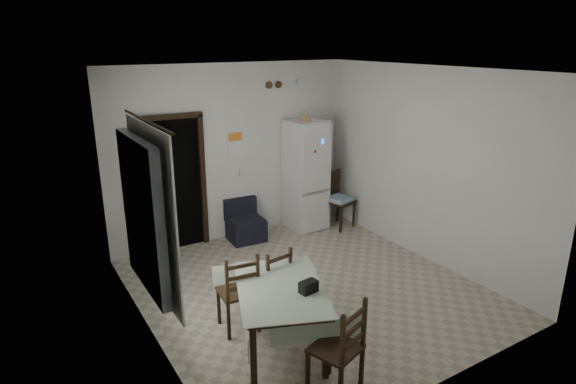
% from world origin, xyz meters
% --- Properties ---
extents(ground, '(4.50, 4.50, 0.00)m').
position_xyz_m(ground, '(0.00, 0.00, 0.00)').
color(ground, '#ACA28C').
rests_on(ground, ground).
extents(ceiling, '(4.20, 4.50, 0.02)m').
position_xyz_m(ceiling, '(0.00, 0.00, 2.90)').
color(ceiling, white).
rests_on(ceiling, ground).
extents(wall_back, '(4.20, 0.02, 2.90)m').
position_xyz_m(wall_back, '(0.00, 2.25, 1.45)').
color(wall_back, silver).
rests_on(wall_back, ground).
extents(wall_front, '(4.20, 0.02, 2.90)m').
position_xyz_m(wall_front, '(0.00, -2.25, 1.45)').
color(wall_front, silver).
rests_on(wall_front, ground).
extents(wall_left, '(0.02, 4.50, 2.90)m').
position_xyz_m(wall_left, '(-2.10, 0.00, 1.45)').
color(wall_left, silver).
rests_on(wall_left, ground).
extents(wall_right, '(0.02, 4.50, 2.90)m').
position_xyz_m(wall_right, '(2.10, 0.00, 1.45)').
color(wall_right, silver).
rests_on(wall_right, ground).
extents(doorway, '(1.06, 0.52, 2.22)m').
position_xyz_m(doorway, '(-1.05, 2.45, 1.06)').
color(doorway, black).
rests_on(doorway, ground).
extents(window_recess, '(0.10, 1.20, 1.60)m').
position_xyz_m(window_recess, '(-2.15, -0.20, 1.55)').
color(window_recess, silver).
rests_on(window_recess, ground).
extents(curtain, '(0.02, 1.45, 1.85)m').
position_xyz_m(curtain, '(-2.04, -0.20, 1.55)').
color(curtain, silver).
rests_on(curtain, ground).
extents(curtain_rod, '(0.02, 1.60, 0.02)m').
position_xyz_m(curtain_rod, '(-2.03, -0.20, 2.50)').
color(curtain_rod, black).
rests_on(curtain_rod, ground).
extents(calendar, '(0.28, 0.02, 0.40)m').
position_xyz_m(calendar, '(0.05, 2.24, 1.62)').
color(calendar, white).
rests_on(calendar, ground).
extents(calendar_image, '(0.24, 0.01, 0.14)m').
position_xyz_m(calendar_image, '(0.05, 2.23, 1.72)').
color(calendar_image, orange).
rests_on(calendar_image, ground).
extents(light_switch, '(0.08, 0.02, 0.12)m').
position_xyz_m(light_switch, '(0.15, 2.24, 1.10)').
color(light_switch, beige).
rests_on(light_switch, ground).
extents(vent_left, '(0.12, 0.03, 0.12)m').
position_xyz_m(vent_left, '(0.70, 2.23, 2.52)').
color(vent_left, brown).
rests_on(vent_left, ground).
extents(vent_right, '(0.12, 0.03, 0.12)m').
position_xyz_m(vent_right, '(0.88, 2.23, 2.52)').
color(vent_right, brown).
rests_on(vent_right, ground).
extents(emergency_light, '(0.25, 0.07, 0.09)m').
position_xyz_m(emergency_light, '(1.35, 2.21, 2.55)').
color(emergency_light, white).
rests_on(emergency_light, ground).
extents(fridge, '(0.66, 0.66, 1.93)m').
position_xyz_m(fridge, '(1.25, 1.93, 0.97)').
color(fridge, white).
rests_on(fridge, ground).
extents(tan_cone, '(0.24, 0.24, 0.18)m').
position_xyz_m(tan_cone, '(1.17, 1.85, 2.02)').
color(tan_cone, tan).
rests_on(tan_cone, fridge).
extents(navy_seat, '(0.61, 0.59, 0.69)m').
position_xyz_m(navy_seat, '(0.05, 1.93, 0.34)').
color(navy_seat, black).
rests_on(navy_seat, ground).
extents(corner_chair, '(0.53, 0.53, 1.01)m').
position_xyz_m(corner_chair, '(1.75, 1.59, 0.50)').
color(corner_chair, black).
rests_on(corner_chair, ground).
extents(dining_table, '(1.36, 1.62, 0.72)m').
position_xyz_m(dining_table, '(-0.95, -0.90, 0.36)').
color(dining_table, '#A3B59B').
rests_on(dining_table, ground).
extents(black_bag, '(0.21, 0.14, 0.13)m').
position_xyz_m(black_bag, '(-0.75, -1.13, 0.78)').
color(black_bag, black).
rests_on(black_bag, dining_table).
extents(dining_chair_far_left, '(0.46, 0.46, 0.98)m').
position_xyz_m(dining_chair_far_left, '(-1.20, -0.34, 0.49)').
color(dining_chair_far_left, black).
rests_on(dining_chair_far_left, ground).
extents(dining_chair_far_right, '(0.44, 0.44, 0.91)m').
position_xyz_m(dining_chair_far_right, '(-0.73, -0.30, 0.46)').
color(dining_chair_far_right, black).
rests_on(dining_chair_far_right, ground).
extents(dining_chair_near_head, '(0.55, 0.55, 1.00)m').
position_xyz_m(dining_chair_near_head, '(-0.89, -1.80, 0.50)').
color(dining_chair_near_head, black).
rests_on(dining_chair_near_head, ground).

